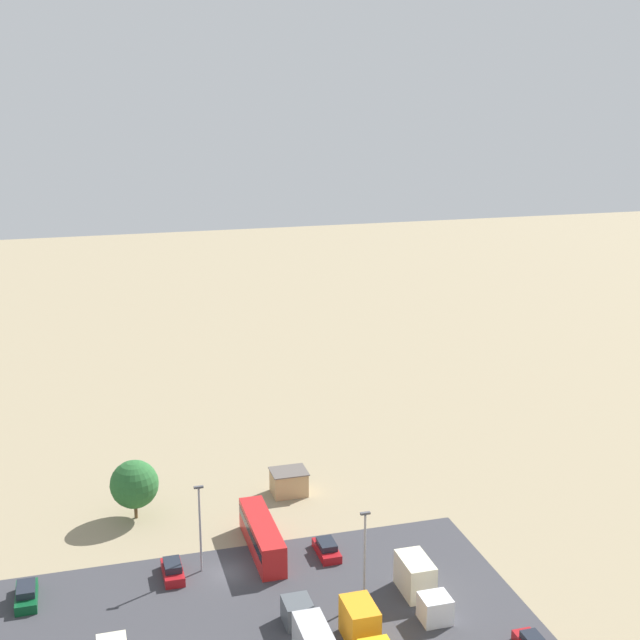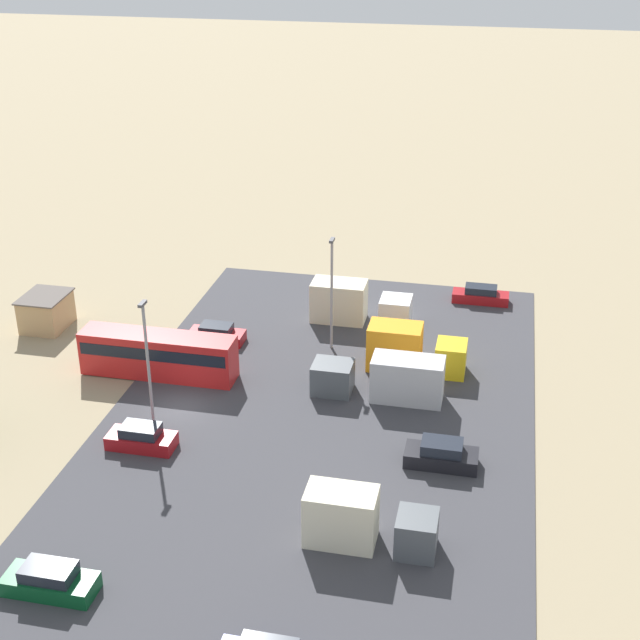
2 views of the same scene
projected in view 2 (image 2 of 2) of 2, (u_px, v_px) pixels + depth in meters
name	position (u px, v px, depth m)	size (l,w,h in m)	color
ground_plane	(181.00, 408.00, 60.83)	(400.00, 400.00, 0.00)	gray
parking_lot_surface	(318.00, 423.00, 59.00)	(49.45, 28.19, 0.08)	#38383D
shed_building	(46.00, 311.00, 71.59)	(4.07, 3.40, 2.80)	tan
bus	(158.00, 353.00, 64.17)	(2.45, 11.35, 3.23)	red
parked_car_0	(441.00, 455.00, 54.41)	(2.00, 4.48, 1.64)	black
parked_car_1	(50.00, 581.00, 44.48)	(1.90, 4.70, 1.58)	#0C4723
parked_car_2	(481.00, 295.00, 76.23)	(1.71, 4.77, 1.45)	maroon
parked_car_3	(217.00, 334.00, 69.50)	(1.89, 4.34, 1.43)	maroon
parked_car_4	(141.00, 438.00, 56.15)	(1.86, 4.30, 1.58)	maroon
parked_truck_0	(386.00, 379.00, 61.47)	(2.40, 9.10, 3.11)	#4C5156
parked_truck_1	(410.00, 350.00, 65.06)	(2.52, 7.16, 3.39)	gold
parked_truck_2	(362.00, 521.00, 47.47)	(2.30, 7.08, 3.17)	#4C5156
parked_truck_3	(355.00, 304.00, 72.41)	(2.56, 8.10, 3.33)	silver
light_pole_lot_centre	(332.00, 289.00, 66.70)	(0.90, 0.28, 8.91)	gray
light_pole_lot_edge	(148.00, 359.00, 56.85)	(0.90, 0.28, 8.81)	gray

